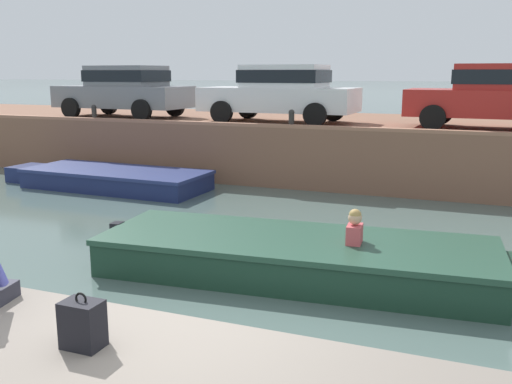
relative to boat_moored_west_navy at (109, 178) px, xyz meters
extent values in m
plane|color=#4C605B|center=(6.45, -3.29, -0.24)|extent=(400.00, 400.00, 0.00)
cube|color=brown|center=(6.45, 4.48, 0.52)|extent=(60.00, 6.00, 1.53)
cube|color=#9F6C52|center=(6.45, 1.60, 1.33)|extent=(60.00, 0.24, 0.08)
cube|color=navy|center=(0.23, -0.01, -0.04)|extent=(4.67, 1.91, 0.40)
cube|color=navy|center=(-2.54, 0.07, -0.04)|extent=(0.95, 1.00, 0.40)
cube|color=navy|center=(0.23, -0.01, 0.20)|extent=(4.73, 1.97, 0.08)
cube|color=brown|center=(0.58, -0.02, 0.10)|extent=(0.29, 1.60, 0.06)
cube|color=#193828|center=(6.32, -4.36, 0.00)|extent=(5.66, 2.28, 0.47)
cube|color=#244836|center=(6.32, -4.36, 0.27)|extent=(5.72, 2.34, 0.08)
cube|color=brown|center=(5.91, -4.39, 0.17)|extent=(0.37, 1.68, 0.06)
cube|color=black|center=(3.46, -4.58, 0.10)|extent=(0.18, 0.21, 0.45)
cube|color=#C64C51|center=(7.15, -4.29, 0.35)|extent=(0.22, 0.33, 0.44)
sphere|color=tan|center=(7.15, -4.29, 0.67)|extent=(0.19, 0.19, 0.19)
sphere|color=tan|center=(7.15, -4.29, 0.71)|extent=(0.17, 0.17, 0.17)
cube|color=slate|center=(-1.54, 3.05, 1.91)|extent=(4.15, 1.91, 0.64)
cube|color=slate|center=(-1.38, 3.05, 2.53)|extent=(2.10, 1.62, 0.60)
cube|color=black|center=(-1.38, 3.05, 2.53)|extent=(2.18, 1.66, 0.33)
cylinder|color=black|center=(-2.84, 2.20, 1.59)|extent=(0.61, 0.20, 0.60)
cylinder|color=black|center=(-2.78, 4.00, 1.59)|extent=(0.61, 0.20, 0.60)
cylinder|color=black|center=(-0.31, 2.11, 1.59)|extent=(0.61, 0.20, 0.60)
cylinder|color=black|center=(-0.24, 3.90, 1.59)|extent=(0.61, 0.20, 0.60)
cube|color=white|center=(3.47, 3.05, 1.91)|extent=(4.23, 1.83, 0.64)
cube|color=white|center=(3.64, 3.05, 2.53)|extent=(2.13, 1.59, 0.60)
cube|color=black|center=(3.64, 3.05, 2.53)|extent=(2.21, 1.63, 0.33)
cylinder|color=black|center=(2.15, 2.17, 1.59)|extent=(0.60, 0.19, 0.60)
cylinder|color=black|center=(2.18, 3.98, 1.59)|extent=(0.60, 0.19, 0.60)
cylinder|color=black|center=(4.76, 2.13, 1.59)|extent=(0.60, 0.19, 0.60)
cylinder|color=black|center=(4.79, 3.94, 1.59)|extent=(0.60, 0.19, 0.60)
cube|color=#B2231E|center=(8.81, 3.05, 1.91)|extent=(3.91, 1.86, 0.64)
cube|color=#B2231E|center=(8.97, 3.05, 2.53)|extent=(1.98, 1.57, 0.60)
cube|color=black|center=(8.97, 3.05, 2.53)|extent=(2.06, 1.61, 0.33)
cylinder|color=black|center=(7.59, 2.23, 1.59)|extent=(0.61, 0.20, 0.60)
cylinder|color=black|center=(7.66, 3.97, 1.59)|extent=(0.61, 0.20, 0.60)
cylinder|color=#2D2B28|center=(-1.65, 1.73, 1.46)|extent=(0.14, 0.14, 0.35)
sphere|color=#2D2B28|center=(-1.65, 1.73, 1.66)|extent=(0.15, 0.15, 0.15)
cylinder|color=#2D2B28|center=(4.27, 1.73, 1.46)|extent=(0.14, 0.14, 0.35)
sphere|color=#2D2B28|center=(4.27, 1.73, 1.66)|extent=(0.15, 0.15, 0.15)
cube|color=black|center=(6.16, -8.80, 0.89)|extent=(0.28, 0.20, 0.34)
cube|color=black|center=(6.16, -8.69, 0.84)|extent=(0.22, 0.06, 0.18)
torus|color=black|center=(6.16, -8.80, 1.08)|extent=(0.10, 0.02, 0.10)
camera|label=1|loc=(8.65, -11.81, 2.62)|focal=40.00mm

